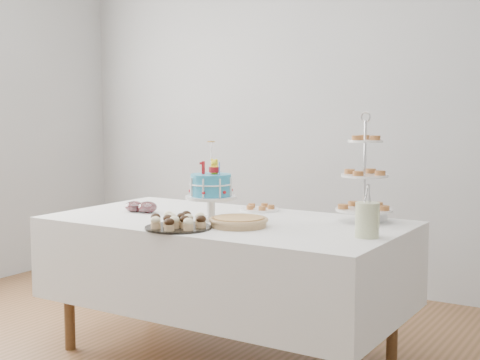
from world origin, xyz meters
The scene contains 11 objects.
walls centered at (0.00, 0.00, 1.35)m, with size 5.04×4.04×2.70m.
table centered at (0.00, 0.30, 0.54)m, with size 1.92×1.02×0.77m.
birthday_cake centered at (-0.06, 0.25, 0.89)m, with size 0.28×0.28×0.42m.
cupcake_tray centered at (-0.04, -0.06, 0.81)m, with size 0.33×0.33×0.08m.
pie centered at (0.18, 0.15, 0.80)m, with size 0.30×0.30×0.05m.
tiered_stand centered at (0.66, 0.63, 1.01)m, with size 0.30×0.30×0.58m.
plate_stack centered at (0.68, 0.70, 0.80)m, with size 0.17×0.17×0.06m.
pastry_plate centered at (0.00, 0.68, 0.78)m, with size 0.23×0.23×0.03m.
jam_bowl_a centered at (-0.51, 0.26, 0.80)m, with size 0.11×0.11×0.07m.
jam_bowl_b centered at (-0.60, 0.25, 0.80)m, with size 0.11×0.11×0.06m.
utensil_pitcher centered at (0.84, 0.22, 0.86)m, with size 0.12×0.11×0.25m.
Camera 1 is at (1.96, -2.69, 1.36)m, focal length 50.00 mm.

